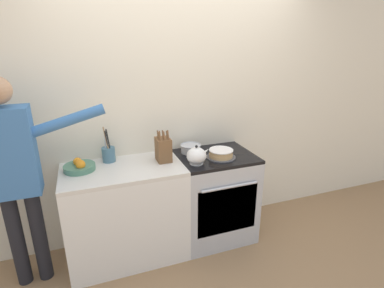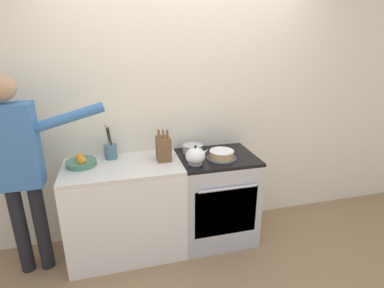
{
  "view_description": "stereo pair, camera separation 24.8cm",
  "coord_description": "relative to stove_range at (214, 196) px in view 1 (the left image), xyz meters",
  "views": [
    {
      "loc": [
        -0.87,
        -2.1,
        1.92
      ],
      "look_at": [
        0.01,
        0.27,
        1.03
      ],
      "focal_mm": 28.0,
      "sensor_mm": 36.0,
      "label": 1
    },
    {
      "loc": [
        -0.64,
        -2.18,
        1.92
      ],
      "look_at": [
        0.01,
        0.27,
        1.03
      ],
      "focal_mm": 28.0,
      "sensor_mm": 36.0,
      "label": 2
    }
  ],
  "objects": [
    {
      "name": "wall_back",
      "position": [
        -0.26,
        0.32,
        0.86
      ],
      "size": [
        8.0,
        0.04,
        2.6
      ],
      "color": "silver",
      "rests_on": "ground_plane"
    },
    {
      "name": "ground_plane",
      "position": [
        -0.26,
        -0.29,
        -0.44
      ],
      "size": [
        16.0,
        16.0,
        0.0
      ],
      "primitive_type": "plane",
      "color": "#93704C"
    },
    {
      "name": "person_baker",
      "position": [
        -1.65,
        -0.04,
        0.57
      ],
      "size": [
        0.94,
        0.2,
        1.69
      ],
      "rotation": [
        0.0,
        0.0,
        0.01
      ],
      "color": "black",
      "rests_on": "ground_plane"
    },
    {
      "name": "tea_kettle",
      "position": [
        -0.24,
        -0.13,
        0.51
      ],
      "size": [
        0.21,
        0.17,
        0.17
      ],
      "color": "white",
      "rests_on": "stove_range"
    },
    {
      "name": "layer_cake",
      "position": [
        0.02,
        -0.08,
        0.48
      ],
      "size": [
        0.27,
        0.27,
        0.08
      ],
      "color": "#4C4C51",
      "rests_on": "stove_range"
    },
    {
      "name": "knife_block",
      "position": [
        -0.5,
        0.04,
        0.55
      ],
      "size": [
        0.12,
        0.16,
        0.29
      ],
      "color": "brown",
      "rests_on": "counter_cabinet"
    },
    {
      "name": "mixing_bowl",
      "position": [
        -0.2,
        0.15,
        0.48
      ],
      "size": [
        0.2,
        0.2,
        0.08
      ],
      "color": "#B7BABF",
      "rests_on": "stove_range"
    },
    {
      "name": "utensil_crock",
      "position": [
        -0.96,
        0.19,
        0.51
      ],
      "size": [
        0.12,
        0.12,
        0.33
      ],
      "color": "#477084",
      "rests_on": "counter_cabinet"
    },
    {
      "name": "stove_range",
      "position": [
        0.0,
        0.0,
        0.0
      ],
      "size": [
        0.72,
        0.62,
        0.88
      ],
      "color": "#B7BABF",
      "rests_on": "ground_plane"
    },
    {
      "name": "fruit_bowl",
      "position": [
        -1.21,
        0.08,
        0.47
      ],
      "size": [
        0.26,
        0.26,
        0.11
      ],
      "color": "#4C7F66",
      "rests_on": "counter_cabinet"
    },
    {
      "name": "counter_cabinet",
      "position": [
        -0.87,
        0.0,
        -0.0
      ],
      "size": [
        1.02,
        0.59,
        0.88
      ],
      "color": "white",
      "rests_on": "ground_plane"
    }
  ]
}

